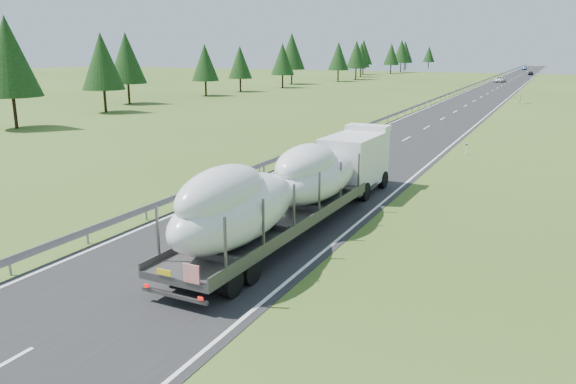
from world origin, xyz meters
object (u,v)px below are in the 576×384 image
at_px(highway_sign, 521,92).
at_px(boat_truck, 298,183).
at_px(distant_van, 500,79).
at_px(distant_car_blue, 524,68).
at_px(distant_car_dark, 531,73).

height_order(highway_sign, boat_truck, boat_truck).
xyz_separation_m(distant_van, distant_car_blue, (-0.21, 97.11, 0.06)).
relative_size(boat_truck, distant_van, 3.96).
bearing_deg(distant_car_blue, distant_van, -95.76).
relative_size(highway_sign, distant_car_dark, 0.69).
bearing_deg(distant_van, highway_sign, -76.48).
xyz_separation_m(distant_car_dark, distant_car_blue, (-5.12, 49.58, 0.14)).
relative_size(distant_van, distant_car_blue, 1.09).
bearing_deg(distant_van, distant_car_blue, 95.11).
bearing_deg(boat_truck, distant_car_blue, 91.08).
bearing_deg(highway_sign, distant_van, 98.53).
xyz_separation_m(highway_sign, distant_van, (-9.04, 60.28, -1.08)).
distance_m(highway_sign, distant_van, 60.96).
relative_size(boat_truck, distant_car_dark, 5.45).
relative_size(distant_car_dark, distant_car_blue, 0.79).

